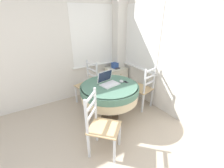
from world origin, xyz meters
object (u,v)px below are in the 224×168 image
(computer_mouse, at_px, (121,81))
(book_on_cabinet, at_px, (116,68))
(dining_chair_near_right_window, at_px, (143,89))
(corner_cabinet, at_px, (116,79))
(dining_chair_camera_near, at_px, (101,126))
(cell_phone, at_px, (126,82))
(round_dining_table, at_px, (110,91))
(laptop, at_px, (108,81))
(dining_chair_near_back_window, at_px, (88,84))
(storage_box, at_px, (115,65))

(computer_mouse, distance_m, book_on_cabinet, 1.20)
(dining_chair_near_right_window, relative_size, corner_cabinet, 1.53)
(corner_cabinet, xyz_separation_m, book_on_cabinet, (-0.02, -0.02, 0.34))
(dining_chair_near_right_window, height_order, dining_chair_camera_near, same)
(corner_cabinet, bearing_deg, cell_phone, -115.11)
(round_dining_table, height_order, laptop, laptop)
(computer_mouse, relative_size, dining_chair_near_back_window, 0.10)
(cell_phone, distance_m, dining_chair_near_right_window, 0.59)
(computer_mouse, bearing_deg, book_on_cabinet, 61.09)
(cell_phone, height_order, dining_chair_camera_near, dining_chair_camera_near)
(laptop, xyz_separation_m, book_on_cabinet, (0.83, 0.96, -0.14))
(storage_box, height_order, book_on_cabinet, storage_box)
(round_dining_table, distance_m, computer_mouse, 0.30)
(computer_mouse, bearing_deg, cell_phone, -16.42)
(dining_chair_near_right_window, xyz_separation_m, book_on_cabinet, (-0.02, 1.04, 0.20))
(laptop, height_order, corner_cabinet, laptop)
(computer_mouse, bearing_deg, dining_chair_camera_near, -142.45)
(dining_chair_near_back_window, distance_m, dining_chair_near_right_window, 1.28)
(storage_box, relative_size, book_on_cabinet, 0.77)
(laptop, distance_m, corner_cabinet, 1.39)
(laptop, relative_size, storage_box, 2.64)
(book_on_cabinet, bearing_deg, dining_chair_near_back_window, -169.52)
(cell_phone, bearing_deg, round_dining_table, 169.78)
(round_dining_table, relative_size, laptop, 2.87)
(storage_box, bearing_deg, dining_chair_camera_near, -128.60)
(cell_phone, bearing_deg, dining_chair_camera_near, -146.49)
(dining_chair_camera_near, height_order, book_on_cabinet, dining_chair_camera_near)
(dining_chair_camera_near, relative_size, corner_cabinet, 1.53)
(dining_chair_near_back_window, relative_size, dining_chair_camera_near, 1.00)
(dining_chair_near_back_window, bearing_deg, dining_chair_camera_near, -106.83)
(computer_mouse, xyz_separation_m, cell_phone, (0.09, -0.03, -0.02))
(dining_chair_camera_near, distance_m, storage_box, 2.17)
(dining_chair_near_back_window, bearing_deg, corner_cabinet, 11.50)
(dining_chair_near_right_window, bearing_deg, cell_phone, -177.09)
(round_dining_table, bearing_deg, storage_box, 52.27)
(corner_cabinet, bearing_deg, dining_chair_near_back_window, -168.50)
(cell_phone, xyz_separation_m, storage_box, (0.47, 1.11, -0.04))
(laptop, height_order, cell_phone, laptop)
(laptop, bearing_deg, corner_cabinet, 49.10)
(dining_chair_near_back_window, distance_m, book_on_cabinet, 0.95)
(laptop, relative_size, corner_cabinet, 0.60)
(round_dining_table, xyz_separation_m, cell_phone, (0.34, -0.06, 0.14))
(computer_mouse, xyz_separation_m, storage_box, (0.56, 1.08, -0.06))
(corner_cabinet, height_order, storage_box, storage_box)
(round_dining_table, xyz_separation_m, storage_box, (0.81, 1.05, 0.11))
(dining_chair_camera_near, bearing_deg, storage_box, 51.40)
(cell_phone, distance_m, dining_chair_camera_near, 1.09)
(dining_chair_near_back_window, relative_size, storage_box, 6.78)
(dining_chair_near_back_window, height_order, corner_cabinet, dining_chair_near_back_window)
(book_on_cabinet, bearing_deg, laptop, -130.78)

